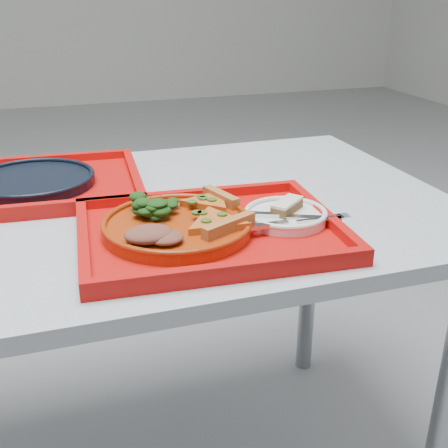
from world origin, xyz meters
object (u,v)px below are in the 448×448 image
at_px(tray_main, 209,234).
at_px(tray_far, 34,188).
at_px(dinner_plate, 177,228).
at_px(navy_plate, 33,182).
at_px(dessert_bar, 287,206).

xyz_separation_m(tray_main, tray_far, (-0.29, 0.35, 0.00)).
distance_m(dinner_plate, navy_plate, 0.41).
height_order(navy_plate, dessert_bar, dessert_bar).
distance_m(tray_far, navy_plate, 0.01).
bearing_deg(dessert_bar, tray_main, 143.64).
xyz_separation_m(tray_main, dessert_bar, (0.15, 0.01, 0.03)).
height_order(tray_main, dessert_bar, dessert_bar).
bearing_deg(dinner_plate, tray_far, 125.07).
distance_m(dinner_plate, dessert_bar, 0.21).
bearing_deg(tray_main, dessert_bar, 7.34).
height_order(tray_far, dinner_plate, dinner_plate).
height_order(tray_main, tray_far, same).
bearing_deg(dinner_plate, dessert_bar, -0.01).
bearing_deg(dessert_bar, dinner_plate, 139.87).
xyz_separation_m(dinner_plate, navy_plate, (-0.24, 0.34, -0.00)).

